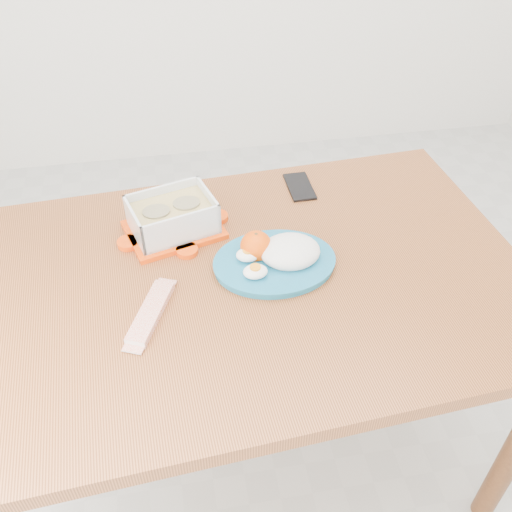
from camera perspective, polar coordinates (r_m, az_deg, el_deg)
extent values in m
plane|color=#B7B7B2|center=(2.02, 3.53, -15.25)|extent=(3.50, 3.50, 0.00)
cube|color=#9F582D|center=(1.38, 0.00, -2.50)|extent=(1.37, 0.96, 0.04)
cylinder|color=#5D3417|center=(1.92, -20.50, -5.88)|extent=(0.06, 0.06, 0.71)
cylinder|color=#5D3417|center=(2.06, 13.61, -0.15)|extent=(0.06, 0.06, 0.71)
cube|color=#FF4607|center=(1.50, -8.19, 2.63)|extent=(0.27, 0.24, 0.01)
cube|color=silver|center=(1.47, -8.37, 4.15)|extent=(0.24, 0.20, 0.09)
cube|color=tan|center=(1.47, -8.34, 3.89)|extent=(0.22, 0.18, 0.06)
cylinder|color=tan|center=(1.45, -9.90, 4.09)|extent=(0.09, 0.09, 0.03)
cylinder|color=tan|center=(1.47, -6.94, 4.96)|extent=(0.09, 0.09, 0.03)
sphere|color=#FF6705|center=(1.38, 0.01, 0.98)|extent=(0.08, 0.08, 0.08)
cylinder|color=#1A6B8F|center=(1.38, 1.86, -0.72)|extent=(0.30, 0.30, 0.02)
ellipsoid|color=white|center=(1.37, 3.46, 0.90)|extent=(0.15, 0.13, 0.06)
ellipsoid|color=white|center=(1.37, -0.81, 0.13)|extent=(0.06, 0.05, 0.03)
ellipsoid|color=white|center=(1.32, -0.07, -1.57)|extent=(0.06, 0.05, 0.03)
cube|color=red|center=(1.28, -10.49, -5.57)|extent=(0.12, 0.19, 0.02)
cube|color=black|center=(1.65, 4.38, 6.94)|extent=(0.07, 0.14, 0.01)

